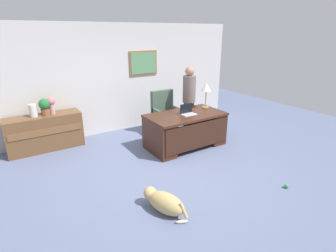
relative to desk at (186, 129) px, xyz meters
The scene contains 14 objects.
ground_plane 1.13m from the desk, 139.25° to the right, with size 12.00×12.00×0.00m, color slate.
back_wall 2.27m from the desk, 112.48° to the left, with size 7.00×0.16×2.70m.
desk is the anchor object (origin of this frame).
credenza 3.12m from the desk, 149.98° to the left, with size 1.56×0.50×0.78m.
armchair 0.94m from the desk, 87.34° to the left, with size 0.60×0.59×1.10m.
person_standing 1.00m from the desk, 49.42° to the left, with size 0.32×0.32×1.70m.
dog_lying 2.40m from the desk, 133.98° to the right, with size 0.49×0.76×0.30m.
laptop 0.41m from the desk, 37.22° to the right, with size 0.32×0.22×0.22m.
desk_lamp 1.08m from the desk, 14.46° to the left, with size 0.22×0.22×0.58m.
vase_with_flowers 3.00m from the desk, 147.84° to the left, with size 0.17×0.17×0.37m.
vase_empty 3.30m from the desk, 151.34° to the left, with size 0.16×0.16×0.27m, color silver.
potted_plant 3.11m from the desk, 149.21° to the left, with size 0.24×0.24×0.36m.
dog_toy_ball 2.38m from the desk, 80.19° to the right, with size 0.08×0.08×0.08m, color green.
dog_toy_bone 2.64m from the desk, 127.50° to the right, with size 0.18×0.05×0.05m, color beige.
Camera 1 is at (-2.57, -3.79, 2.50)m, focal length 28.29 mm.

